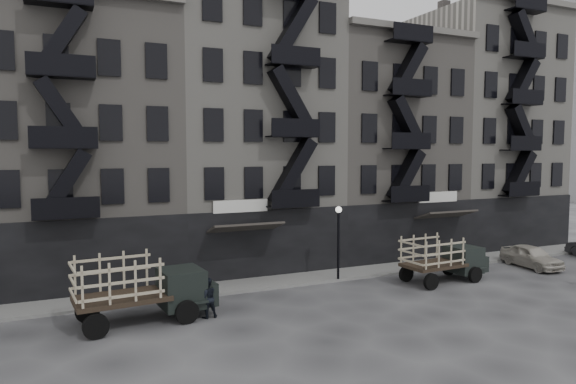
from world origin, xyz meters
name	(u,v)px	position (x,y,z in m)	size (l,w,h in m)	color
ground	(312,300)	(0.00, 0.00, 0.00)	(140.00, 140.00, 0.00)	#38383A
sidewalk	(282,281)	(0.00, 3.75, 0.07)	(55.00, 2.50, 0.15)	slate
building_midwest	(82,149)	(-10.00, 9.83, 7.50)	(10.00, 11.35, 16.20)	gray
building_center	(245,134)	(0.00, 9.82, 8.50)	(10.00, 11.35, 18.20)	#A09D93
building_mideast	(372,149)	(10.00, 9.83, 7.50)	(10.00, 11.35, 16.20)	gray
building_east	(476,131)	(20.00, 9.82, 9.00)	(10.00, 11.35, 19.20)	#A09D93
lamp_post	(338,233)	(3.00, 2.60, 2.78)	(0.36, 0.36, 4.28)	black
stake_truck_west	(142,284)	(-8.19, 0.01, 1.70)	(6.10, 2.90, 2.98)	black
stake_truck_east	(444,255)	(8.39, 0.11, 1.50)	(5.37, 2.47, 2.64)	black
car_east	(531,256)	(15.94, 0.61, 0.72)	(1.70, 4.23, 1.44)	#B0AA9E
pedestrian_mid	(207,298)	(-5.46, -0.54, 0.90)	(0.87, 0.68, 1.80)	black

